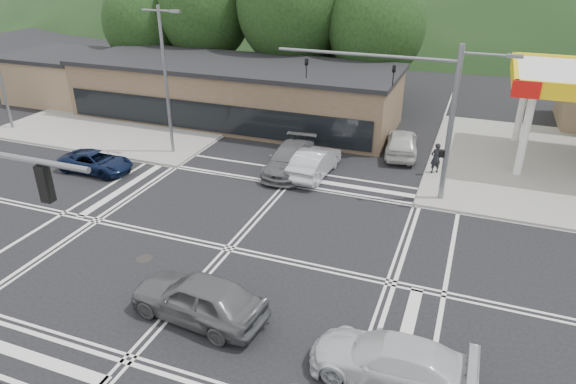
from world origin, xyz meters
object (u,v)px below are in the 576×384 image
(car_blue_west, at_px, (96,162))
(car_grey_center, at_px, (198,298))
(car_silver_east, at_px, (390,360))
(car_queue_a, at_px, (314,162))
(car_queue_b, at_px, (402,142))
(car_northbound, at_px, (290,159))
(pedestrian, at_px, (436,158))

(car_blue_west, bearing_deg, car_grey_center, -127.62)
(car_silver_east, height_order, car_queue_a, car_queue_a)
(car_blue_west, distance_m, car_queue_b, 18.63)
(car_queue_a, relative_size, car_queue_b, 0.99)
(car_grey_center, distance_m, car_queue_b, 18.94)
(car_blue_west, height_order, car_queue_b, car_queue_b)
(car_northbound, relative_size, pedestrian, 3.02)
(car_silver_east, xyz_separation_m, pedestrian, (-0.50, 16.43, 0.32))
(car_queue_b, distance_m, pedestrian, 3.45)
(car_blue_west, height_order, car_grey_center, car_grey_center)
(car_blue_west, height_order, car_silver_east, car_silver_east)
(car_grey_center, height_order, car_northbound, car_grey_center)
(car_grey_center, bearing_deg, car_blue_west, -121.65)
(car_blue_west, height_order, pedestrian, pedestrian)
(car_silver_east, bearing_deg, pedestrian, -178.38)
(car_queue_b, bearing_deg, car_silver_east, 89.98)
(pedestrian, bearing_deg, car_queue_a, -14.61)
(car_grey_center, height_order, car_silver_east, car_grey_center)
(car_grey_center, distance_m, car_northbound, 13.60)
(car_queue_b, height_order, car_northbound, car_queue_b)
(car_blue_west, distance_m, car_grey_center, 15.41)
(car_queue_b, relative_size, pedestrian, 2.70)
(car_grey_center, xyz_separation_m, pedestrian, (6.39, 15.98, 0.18))
(pedestrian, bearing_deg, car_northbound, -18.27)
(car_silver_east, relative_size, car_northbound, 0.92)
(car_grey_center, bearing_deg, pedestrian, 164.13)
(car_blue_west, distance_m, pedestrian, 19.74)
(car_queue_a, distance_m, car_queue_b, 6.50)
(car_queue_b, bearing_deg, pedestrian, 124.46)
(car_blue_west, bearing_deg, pedestrian, -70.55)
(car_queue_a, height_order, car_northbound, car_queue_a)
(car_northbound, distance_m, pedestrian, 8.38)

